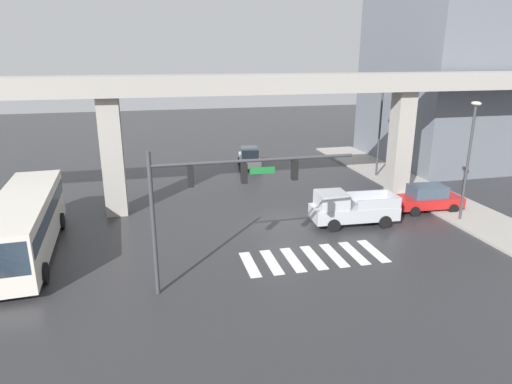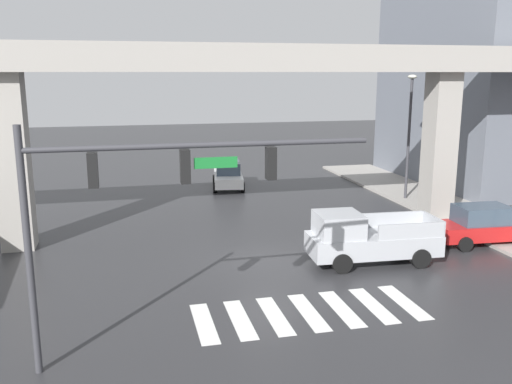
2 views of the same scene
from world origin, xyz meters
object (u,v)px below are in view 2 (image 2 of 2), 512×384
pickup_truck (366,239)px  sedan_white (228,175)px  sedan_red (483,225)px  traffic_signal_mast (139,190)px  fire_hydrant (459,219)px  street_lamp_mid_block (410,123)px

pickup_truck → sedan_white: pickup_truck is taller
sedan_red → traffic_signal_mast: (-14.73, -6.67, 3.70)m
sedan_red → fire_hydrant: sedan_red is taller
street_lamp_mid_block → sedan_red: bearing=-95.9°
pickup_truck → traffic_signal_mast: 10.94m
pickup_truck → sedan_white: (-2.56, 15.46, -0.14)m
traffic_signal_mast → sedan_white: bearing=73.7°
traffic_signal_mast → pickup_truck: bearing=32.5°
sedan_white → traffic_signal_mast: traffic_signal_mast is taller
street_lamp_mid_block → fire_hydrant: size_ratio=8.52×
pickup_truck → traffic_signal_mast: size_ratio=0.60×
pickup_truck → fire_hydrant: pickup_truck is taller
pickup_truck → street_lamp_mid_block: street_lamp_mid_block is taller
street_lamp_mid_block → pickup_truck: bearing=-126.0°
traffic_signal_mast → sedan_red: bearing=24.3°
sedan_red → traffic_signal_mast: traffic_signal_mast is taller
traffic_signal_mast → street_lamp_mid_block: size_ratio=1.20×
sedan_red → street_lamp_mid_block: street_lamp_mid_block is taller
traffic_signal_mast → fire_hydrant: traffic_signal_mast is taller
traffic_signal_mast → street_lamp_mid_block: (15.59, 15.04, 0.00)m
fire_hydrant → sedan_red: bearing=-100.7°
sedan_white → street_lamp_mid_block: size_ratio=0.62×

